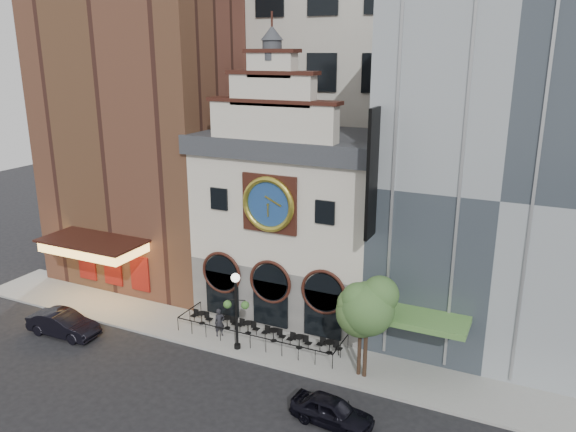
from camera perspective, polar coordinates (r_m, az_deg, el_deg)
The scene contains 19 objects.
ground at distance 34.09m, azimuth -4.85°, elevation -14.37°, with size 120.00×120.00×0.00m, color black.
sidewalk at distance 35.94m, azimuth -2.81°, elevation -12.45°, with size 44.00×5.00×0.15m, color gray.
clock_building at distance 37.80m, azimuth 0.86°, elevation -0.07°, with size 12.60×8.78×18.65m.
theater_building at distance 45.20m, azimuth -13.32°, elevation 9.87°, with size 14.00×15.60×25.00m.
retail_building at distance 35.95m, azimuth 21.64°, elevation 3.58°, with size 14.00×14.40×20.00m.
office_tower at distance 47.67m, azimuth 7.40°, elevation 19.39°, with size 20.00×16.00×40.00m, color #BBB6A9.
cafe_railing at distance 35.69m, azimuth -2.82°, elevation -11.72°, with size 10.60×2.60×0.90m, color black, non-canonical shape.
bistro_0 at distance 37.90m, azimuth -8.77°, elevation -10.11°, with size 1.58×0.68×0.90m.
bistro_1 at distance 37.09m, azimuth -6.20°, elevation -10.62°, with size 1.58×0.68×0.90m.
bistro_2 at distance 36.36m, azimuth -4.09°, elevation -11.15°, with size 1.58×0.68×0.90m.
bistro_3 at distance 35.41m, azimuth -1.47°, elevation -11.91°, with size 1.58×0.68×0.90m.
bistro_4 at distance 34.68m, azimuth 1.15°, elevation -12.56°, with size 1.58×0.68×0.90m.
bistro_5 at distance 34.21m, azimuth 4.23°, elevation -13.05°, with size 1.58×0.68×0.90m.
car_right at distance 28.77m, azimuth 4.50°, elevation -19.14°, with size 1.66×4.14×1.41m, color black.
car_left at distance 38.94m, azimuth -21.86°, elevation -10.13°, with size 1.67×4.79×1.58m, color black.
pedestrian at distance 36.07m, azimuth -6.98°, elevation -10.69°, with size 0.66×0.43×1.80m, color black.
lamppost at distance 33.61m, azimuth -5.29°, elevation -8.77°, with size 1.50×0.84×4.86m.
tree_left at distance 30.50m, azimuth 8.18°, elevation -8.90°, with size 3.05×2.94×5.88m.
tree_right at distance 30.78m, azimuth 7.54°, elevation -9.29°, with size 2.82×2.72×5.44m.
Camera 1 is at (15.05, -25.16, 17.40)m, focal length 35.00 mm.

